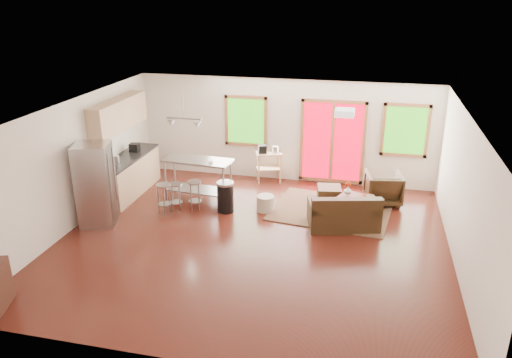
% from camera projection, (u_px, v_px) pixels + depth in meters
% --- Properties ---
extents(floor, '(7.50, 7.00, 0.02)m').
position_uv_depth(floor, '(253.00, 241.00, 9.83)').
color(floor, '#36110C').
rests_on(floor, ground).
extents(ceiling, '(7.50, 7.00, 0.02)m').
position_uv_depth(ceiling, '(252.00, 111.00, 8.88)').
color(ceiling, white).
rests_on(ceiling, ground).
extents(back_wall, '(7.50, 0.02, 2.60)m').
position_uv_depth(back_wall, '(285.00, 131.00, 12.55)').
color(back_wall, white).
rests_on(back_wall, ground).
extents(left_wall, '(0.02, 7.00, 2.60)m').
position_uv_depth(left_wall, '(73.00, 164.00, 10.15)').
color(left_wall, white).
rests_on(left_wall, ground).
extents(right_wall, '(0.02, 7.00, 2.60)m').
position_uv_depth(right_wall, '(465.00, 198.00, 8.56)').
color(right_wall, white).
rests_on(right_wall, ground).
extents(front_wall, '(7.50, 0.02, 2.60)m').
position_uv_depth(front_wall, '(186.00, 279.00, 6.17)').
color(front_wall, white).
rests_on(front_wall, ground).
extents(window_left, '(1.10, 0.05, 1.30)m').
position_uv_depth(window_left, '(246.00, 121.00, 12.64)').
color(window_left, '#1E5C0E').
rests_on(window_left, back_wall).
extents(french_doors, '(1.60, 0.05, 2.10)m').
position_uv_depth(french_doors, '(332.00, 142.00, 12.32)').
color(french_doors, '#BD0016').
rests_on(french_doors, back_wall).
extents(window_right, '(1.10, 0.05, 1.30)m').
position_uv_depth(window_right, '(405.00, 130.00, 11.81)').
color(window_right, '#1E5C0E').
rests_on(window_right, back_wall).
extents(rug, '(2.77, 2.27, 0.03)m').
position_uv_depth(rug, '(331.00, 211.00, 11.13)').
color(rug, '#4A5C3B').
rests_on(rug, floor).
extents(loveseat, '(1.57, 1.12, 0.76)m').
position_uv_depth(loveseat, '(344.00, 214.00, 10.29)').
color(loveseat, black).
rests_on(loveseat, floor).
extents(coffee_table, '(1.06, 0.85, 0.37)m').
position_uv_depth(coffee_table, '(360.00, 200.00, 10.92)').
color(coffee_table, '#361B12').
rests_on(coffee_table, floor).
extents(armchair, '(0.90, 0.86, 0.81)m').
position_uv_depth(armchair, '(383.00, 187.00, 11.42)').
color(armchair, black).
rests_on(armchair, floor).
extents(ottoman, '(0.62, 0.62, 0.36)m').
position_uv_depth(ottoman, '(329.00, 194.00, 11.59)').
color(ottoman, black).
rests_on(ottoman, floor).
extents(pouf, '(0.40, 0.40, 0.35)m').
position_uv_depth(pouf, '(265.00, 203.00, 11.12)').
color(pouf, beige).
rests_on(pouf, floor).
extents(vase, '(0.19, 0.20, 0.29)m').
position_uv_depth(vase, '(348.00, 190.00, 10.98)').
color(vase, silver).
rests_on(vase, coffee_table).
extents(book, '(0.19, 0.04, 0.26)m').
position_uv_depth(book, '(362.00, 191.00, 10.87)').
color(book, maroon).
rests_on(book, coffee_table).
extents(cabinets, '(0.64, 2.24, 2.30)m').
position_uv_depth(cabinets, '(126.00, 157.00, 11.78)').
color(cabinets, tan).
rests_on(cabinets, floor).
extents(refrigerator, '(0.86, 0.84, 1.74)m').
position_uv_depth(refrigerator, '(96.00, 184.00, 10.28)').
color(refrigerator, '#B7BABC').
rests_on(refrigerator, floor).
extents(island, '(1.63, 0.75, 1.00)m').
position_uv_depth(island, '(198.00, 172.00, 11.48)').
color(island, '#B7BABC').
rests_on(island, floor).
extents(cup, '(0.13, 0.12, 0.11)m').
position_uv_depth(cup, '(211.00, 163.00, 11.12)').
color(cup, white).
rests_on(cup, island).
extents(bar_stool_a, '(0.42, 0.42, 0.67)m').
position_uv_depth(bar_stool_a, '(164.00, 191.00, 10.90)').
color(bar_stool_a, '#B7BABC').
rests_on(bar_stool_a, floor).
extents(bar_stool_b, '(0.37, 0.37, 0.64)m').
position_uv_depth(bar_stool_b, '(176.00, 190.00, 11.03)').
color(bar_stool_b, '#B7BABC').
rests_on(bar_stool_b, floor).
extents(bar_stool_c, '(0.42, 0.42, 0.67)m').
position_uv_depth(bar_stool_c, '(195.00, 189.00, 11.05)').
color(bar_stool_c, '#B7BABC').
rests_on(bar_stool_c, floor).
extents(trash_can, '(0.41, 0.41, 0.69)m').
position_uv_depth(trash_can, '(225.00, 197.00, 11.01)').
color(trash_can, black).
rests_on(trash_can, floor).
extents(kitchen_cart, '(0.74, 0.60, 0.98)m').
position_uv_depth(kitchen_cart, '(268.00, 157.00, 12.59)').
color(kitchen_cart, tan).
rests_on(kitchen_cart, floor).
extents(ceiling_flush, '(0.35, 0.35, 0.12)m').
position_uv_depth(ceiling_flush, '(345.00, 113.00, 9.12)').
color(ceiling_flush, white).
rests_on(ceiling_flush, ceiling).
extents(pendant_light, '(0.80, 0.18, 0.79)m').
position_uv_depth(pendant_light, '(184.00, 123.00, 10.91)').
color(pendant_light, gray).
rests_on(pendant_light, ceiling).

